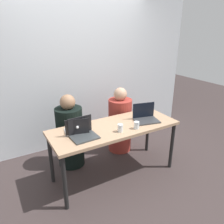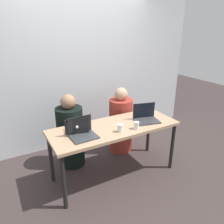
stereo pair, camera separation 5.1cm
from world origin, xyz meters
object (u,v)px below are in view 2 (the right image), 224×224
(person_on_left, at_px, (71,134))
(laptop_back_left, at_px, (76,129))
(water_glass_center, at_px, (120,129))
(water_glass_right, at_px, (136,126))
(person_on_right, at_px, (121,123))
(laptop_front_left, at_px, (83,133))
(laptop_front_right, at_px, (146,117))

(person_on_left, height_order, laptop_back_left, person_on_left)
(water_glass_center, bearing_deg, laptop_back_left, 153.53)
(water_glass_center, height_order, water_glass_right, water_glass_center)
(person_on_left, xyz_separation_m, water_glass_right, (0.64, -0.76, 0.30))
(person_on_right, bearing_deg, laptop_front_left, 48.88)
(person_on_right, relative_size, laptop_back_left, 3.31)
(laptop_back_left, height_order, laptop_front_left, laptop_front_left)
(person_on_left, height_order, laptop_front_left, person_on_left)
(person_on_right, xyz_separation_m, water_glass_right, (-0.23, -0.76, 0.31))
(person_on_right, distance_m, water_glass_center, 0.91)
(water_glass_center, bearing_deg, person_on_right, 57.98)
(laptop_back_left, bearing_deg, water_glass_center, 167.20)
(person_on_left, bearing_deg, laptop_back_left, 73.94)
(person_on_right, relative_size, laptop_front_right, 2.95)
(water_glass_right, bearing_deg, laptop_front_right, 30.31)
(laptop_front_right, height_order, laptop_front_left, laptop_front_right)
(laptop_front_left, distance_m, water_glass_center, 0.47)
(person_on_left, xyz_separation_m, water_glass_center, (0.42, -0.73, 0.31))
(person_on_right, relative_size, water_glass_center, 10.93)
(laptop_front_right, distance_m, water_glass_right, 0.31)
(person_on_left, height_order, water_glass_right, person_on_left)
(laptop_front_left, distance_m, water_glass_right, 0.70)
(laptop_front_left, height_order, water_glass_center, laptop_front_left)
(person_on_right, bearing_deg, laptop_back_left, 42.23)
(person_on_left, bearing_deg, laptop_front_left, 78.27)
(water_glass_right, bearing_deg, person_on_right, 73.33)
(laptop_front_right, bearing_deg, laptop_back_left, -173.40)
(laptop_back_left, bearing_deg, laptop_front_right, -172.97)
(person_on_right, bearing_deg, water_glass_center, 72.81)
(laptop_front_left, bearing_deg, person_on_left, 83.95)
(laptop_back_left, bearing_deg, water_glass_right, 172.74)
(person_on_left, distance_m, laptop_front_right, 1.14)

